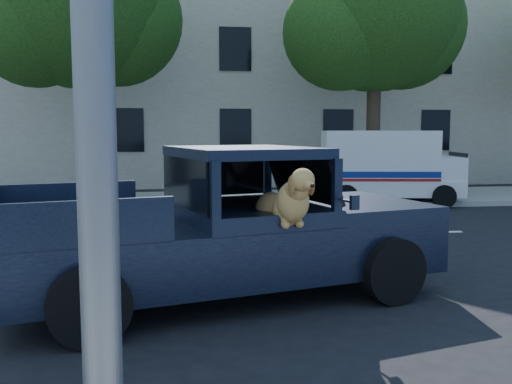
% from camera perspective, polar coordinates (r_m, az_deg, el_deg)
% --- Properties ---
extents(ground, '(120.00, 120.00, 0.00)m').
position_cam_1_polar(ground, '(8.42, 1.42, -8.91)').
color(ground, black).
rests_on(ground, ground).
extents(far_sidewalk, '(60.00, 4.00, 0.15)m').
position_cam_1_polar(far_sidewalk, '(17.39, -3.75, -0.81)').
color(far_sidewalk, gray).
rests_on(far_sidewalk, ground).
extents(lane_stripes, '(21.60, 0.14, 0.01)m').
position_cam_1_polar(lane_stripes, '(12.10, 8.05, -4.28)').
color(lane_stripes, silver).
rests_on(lane_stripes, ground).
extents(street_tree_left, '(6.00, 5.20, 8.60)m').
position_cam_1_polar(street_tree_left, '(18.16, -17.17, 17.10)').
color(street_tree_left, '#332619').
rests_on(street_tree_left, ground).
extents(street_tree_mid, '(6.00, 5.20, 8.60)m').
position_cam_1_polar(street_tree_mid, '(19.09, 11.93, 16.69)').
color(street_tree_mid, '#332619').
rests_on(street_tree_mid, ground).
extents(building_main, '(26.00, 6.00, 9.00)m').
position_cam_1_polar(building_main, '(25.00, 1.79, 11.49)').
color(building_main, beige).
rests_on(building_main, ground).
extents(pickup_truck, '(5.88, 3.52, 1.98)m').
position_cam_1_polar(pickup_truck, '(7.44, -3.70, -5.64)').
color(pickup_truck, black).
rests_on(pickup_truck, ground).
extents(mail_truck, '(4.23, 2.59, 2.18)m').
position_cam_1_polar(mail_truck, '(17.38, 12.95, 1.95)').
color(mail_truck, silver).
rests_on(mail_truck, ground).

